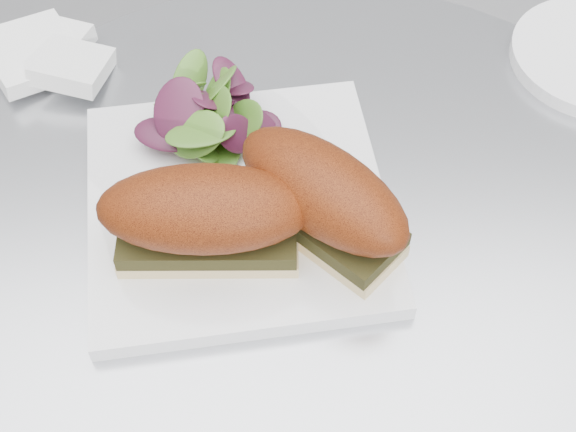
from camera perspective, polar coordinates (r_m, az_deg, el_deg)
name	(u,v)px	position (r m, az deg, el deg)	size (l,w,h in m)	color
table	(308,392)	(0.85, 1.43, -12.42)	(0.70, 0.70, 0.73)	#B1B4B8
plate	(238,206)	(0.65, -3.61, 0.75)	(0.24, 0.24, 0.02)	white
sandwich_left	(205,216)	(0.59, -5.89, -0.01)	(0.16, 0.08, 0.08)	beige
sandwich_right	(323,197)	(0.60, 2.47, 1.35)	(0.16, 0.16, 0.08)	beige
salad	(211,114)	(0.68, -5.48, 7.23)	(0.11, 0.11, 0.05)	#53802A
napkin	(54,66)	(0.79, -16.30, 10.19)	(0.11, 0.11, 0.02)	white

